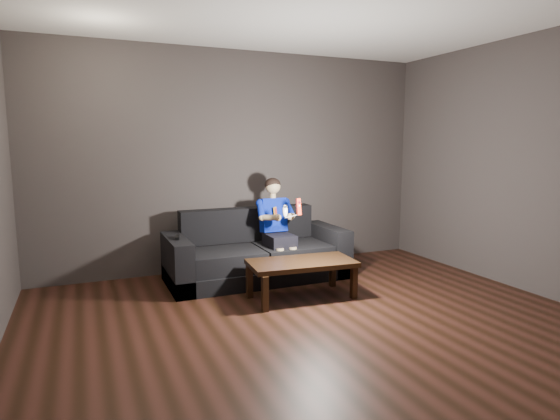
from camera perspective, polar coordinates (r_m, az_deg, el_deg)
name	(u,v)px	position (r m, az deg, el deg)	size (l,w,h in m)	color
floor	(338,341)	(3.94, 7.14, -15.54)	(5.00, 5.00, 0.00)	black
back_wall	(239,161)	(5.90, -5.00, 5.95)	(5.00, 0.04, 2.70)	#413837
sofa	(256,256)	(5.50, -2.91, -5.68)	(2.06, 0.89, 0.80)	black
child	(276,220)	(5.45, -0.43, -1.20)	(0.45, 0.55, 1.09)	black
wii_remote_red	(299,207)	(5.07, 2.28, 0.39)	(0.04, 0.07, 0.18)	red
nunchuk_white	(285,211)	(5.02, 0.62, -0.13)	(0.08, 0.10, 0.14)	white
wii_remote_black	(177,237)	(5.12, -12.44, -3.27)	(0.07, 0.17, 0.03)	black
coffee_table	(302,266)	(4.80, 2.65, -6.81)	(1.11, 0.63, 0.39)	black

